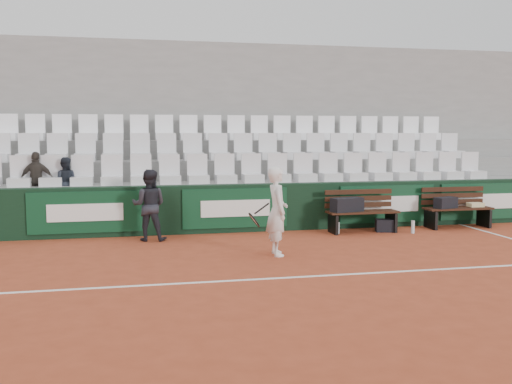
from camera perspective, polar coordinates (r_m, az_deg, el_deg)
name	(u,v)px	position (r m, az deg, el deg)	size (l,w,h in m)	color
ground	(295,277)	(8.33, 3.95, -8.52)	(80.00, 80.00, 0.00)	#A54125
court_baseline	(295,277)	(8.33, 3.95, -8.50)	(18.00, 0.06, 0.01)	white
back_barrier	(247,208)	(12.07, -0.95, -1.58)	(18.00, 0.34, 1.00)	black
grandstand_tier_front	(238,204)	(12.67, -1.81, -1.23)	(18.00, 0.95, 1.00)	gray
grandstand_tier_mid	(231,190)	(13.58, -2.53, 0.20)	(18.00, 0.95, 1.45)	gray
grandstand_tier_back	(225,178)	(14.49, -3.15, 1.45)	(18.00, 0.95, 1.90)	gray
grandstand_rear_wall	(221,128)	(15.07, -3.55, 6.37)	(18.00, 0.30, 4.40)	gray
seat_row_front	(239,168)	(12.43, -1.68, 2.40)	(11.90, 0.44, 0.63)	silver
seat_row_mid	(232,146)	(13.34, -2.42, 4.57)	(11.90, 0.44, 0.63)	silver
seat_row_back	(225,127)	(14.28, -3.07, 6.46)	(11.90, 0.44, 0.63)	white
bench_left	(362,222)	(12.18, 10.59, -2.93)	(1.50, 0.56, 0.45)	#371C10
bench_right	(458,218)	(13.31, 19.52, -2.42)	(1.50, 0.56, 0.45)	#351A10
sports_bag_left	(347,205)	(11.99, 9.09, -1.26)	(0.67, 0.29, 0.29)	black
sports_bag_right	(446,203)	(13.05, 18.44, -1.02)	(0.51, 0.24, 0.24)	black
towel	(475,205)	(13.53, 21.09, -1.20)	(0.32, 0.23, 0.09)	beige
sports_bag_ground	(386,225)	(12.37, 12.86, -3.28)	(0.43, 0.26, 0.26)	black
water_bottle_near	(338,228)	(11.94, 8.20, -3.58)	(0.07, 0.07, 0.24)	#ADBFC5
water_bottle_far	(413,227)	(12.30, 15.42, -3.39)	(0.07, 0.07, 0.26)	silver
tennis_player	(277,211)	(9.67, 2.11, -1.94)	(0.68, 0.56, 1.51)	white
ball_kid	(149,205)	(11.18, -10.64, -1.30)	(0.67, 0.52, 1.38)	black
spectator_b	(36,158)	(12.41, -21.13, 3.21)	(0.67, 0.28, 1.15)	#302C26
spectator_c	(64,160)	(12.34, -18.61, 3.01)	(0.50, 0.39, 1.03)	black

